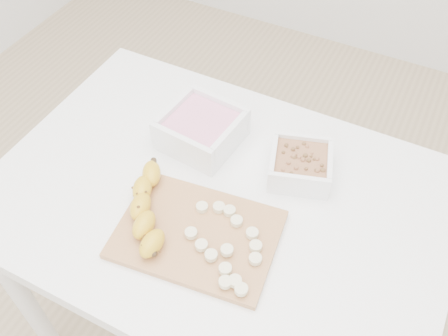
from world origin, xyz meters
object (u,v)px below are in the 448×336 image
at_px(bowl_yogurt, 201,128).
at_px(cutting_board, 197,234).
at_px(banana, 148,209).
at_px(table, 218,220).
at_px(bowl_granola, 300,165).

xyz_separation_m(bowl_yogurt, cutting_board, (0.12, -0.24, -0.03)).
distance_m(cutting_board, banana, 0.11).
bearing_deg(bowl_yogurt, cutting_board, -63.29).
height_order(table, banana, banana).
distance_m(table, bowl_yogurt, 0.22).
relative_size(bowl_yogurt, bowl_granola, 1.11).
height_order(bowl_yogurt, cutting_board, bowl_yogurt).
height_order(bowl_yogurt, bowl_granola, bowl_yogurt).
xyz_separation_m(table, banana, (-0.10, -0.12, 0.13)).
distance_m(bowl_granola, cutting_board, 0.28).
xyz_separation_m(table, bowl_granola, (0.14, 0.14, 0.13)).
bearing_deg(cutting_board, banana, -175.95).
distance_m(table, banana, 0.20).
bearing_deg(banana, table, 29.53).
distance_m(table, bowl_granola, 0.23).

